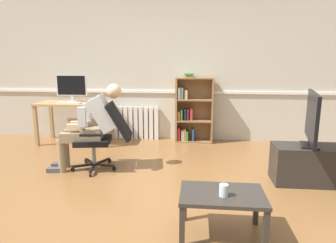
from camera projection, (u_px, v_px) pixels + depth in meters
The scene contains 14 objects.
ground_plane at pixel (147, 197), 3.35m from camera, with size 18.00×18.00×0.00m, color brown.
back_wall at pixel (170, 69), 5.66m from camera, with size 12.00×0.13×2.70m.
computer_desk at pixel (74, 108), 5.48m from camera, with size 1.29×0.66×0.76m.
imac_monitor at pixel (72, 86), 5.49m from camera, with size 0.57×0.14×0.50m.
keyboard at pixel (69, 103), 5.33m from camera, with size 0.42×0.12×0.02m, color silver.
computer_mouse at pixel (89, 103), 5.31m from camera, with size 0.06×0.10×0.03m, color white.
bookshelf at pixel (191, 110), 5.57m from camera, with size 0.69×0.29×1.28m.
radiator at pixel (136, 123), 5.82m from camera, with size 0.88×0.08×0.63m.
office_chair at pixel (105, 133), 4.14m from camera, with size 0.86×0.63×0.95m.
person_seated at pixel (91, 124), 4.11m from camera, with size 1.05×0.46×1.20m.
tv_stand at pixel (307, 164), 3.71m from camera, with size 0.84×0.43×0.48m.
tv_screen at pixel (312, 118), 3.59m from camera, with size 0.27×0.95×0.66m.
coffee_table at pixel (222, 199), 2.57m from camera, with size 0.73×0.48×0.39m.
drinking_glass at pixel (224, 190), 2.49m from camera, with size 0.08×0.08×0.10m, color silver.
Camera 1 is at (0.55, -3.07, 1.51)m, focal length 31.94 mm.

